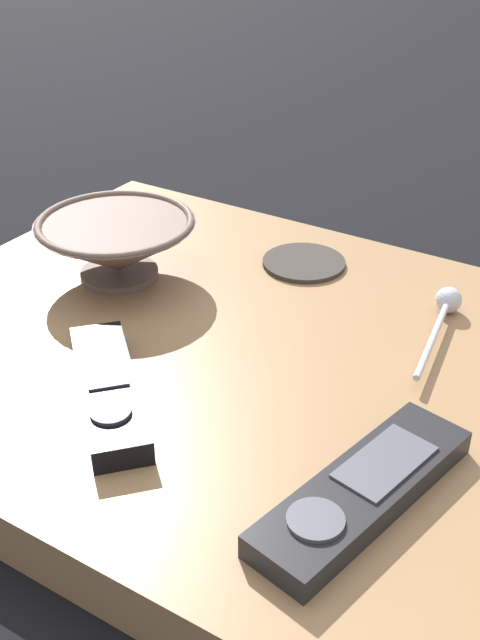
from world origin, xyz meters
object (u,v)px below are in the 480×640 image
(tv_remote_near, at_px, (363,490))
(tv_remote_far, at_px, (108,389))
(cereal_bowl, at_px, (117,245))
(teaspoon, at_px, (445,308))
(drink_coaster, at_px, (304,263))

(tv_remote_near, distance_m, tv_remote_far, 0.22)
(cereal_bowl, height_order, teaspoon, cereal_bowl)
(teaspoon, height_order, drink_coaster, teaspoon)
(tv_remote_near, bearing_deg, drink_coaster, 124.55)
(teaspoon, xyz_separation_m, tv_remote_near, (0.04, -0.26, -0.00))
(cereal_bowl, distance_m, tv_remote_far, 0.21)
(cereal_bowl, relative_size, teaspoon, 1.08)
(tv_remote_near, height_order, tv_remote_far, tv_remote_far)
(teaspoon, relative_size, tv_remote_far, 0.96)
(teaspoon, relative_size, drink_coaster, 1.71)
(tv_remote_near, bearing_deg, cereal_bowl, 154.69)
(tv_remote_near, height_order, drink_coaster, tv_remote_near)
(teaspoon, bearing_deg, tv_remote_near, -82.32)
(cereal_bowl, xyz_separation_m, tv_remote_far, (0.13, -0.17, -0.03))
(teaspoon, xyz_separation_m, drink_coaster, (-0.16, 0.03, -0.01))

